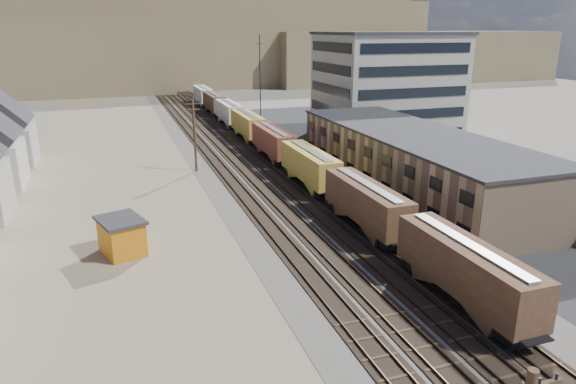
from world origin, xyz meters
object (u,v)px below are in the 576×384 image
object	(u,v)px
freight_train	(259,132)
maintenance_shed	(122,236)
utility_pole_north	(194,134)
parked_car_silver	(570,204)
parked_car_blue	(408,146)

from	to	relation	value
freight_train	maintenance_shed	bearing A→B (deg)	-122.23
utility_pole_north	parked_car_silver	world-z (taller)	utility_pole_north
freight_train	parked_car_silver	bearing A→B (deg)	-59.20
maintenance_shed	parked_car_blue	distance (m)	52.17
maintenance_shed	parked_car_silver	xyz separation A→B (m)	(46.74, -3.85, -1.00)
freight_train	utility_pole_north	bearing A→B (deg)	-137.79
freight_train	parked_car_blue	bearing A→B (deg)	-23.94
parked_car_silver	maintenance_shed	bearing A→B (deg)	95.12
maintenance_shed	parked_car_blue	xyz separation A→B (m)	(44.98, 26.41, -0.85)
utility_pole_north	maintenance_shed	world-z (taller)	utility_pole_north
parked_car_silver	parked_car_blue	world-z (taller)	parked_car_blue
maintenance_shed	parked_car_silver	distance (m)	46.91
utility_pole_north	parked_car_blue	size ratio (longest dim) A/B	1.69
freight_train	utility_pole_north	distance (m)	16.79
freight_train	parked_car_silver	distance (m)	46.71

